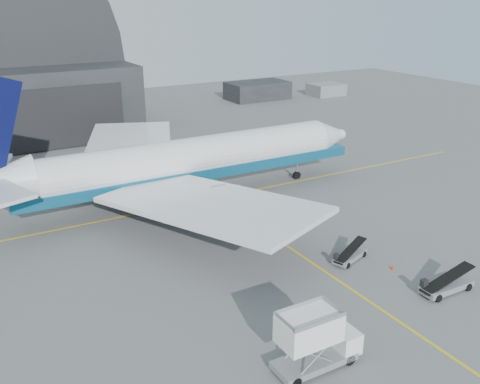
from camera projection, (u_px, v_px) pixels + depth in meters
ground at (318, 267)px, 48.27m from camera, size 200.00×200.00×0.00m
taxi_lines at (246, 218)px, 58.56m from camera, size 80.00×42.12×0.02m
distant_bldg_a at (257, 99)px, 124.50m from camera, size 14.00×8.00×4.00m
distant_bldg_b at (326, 95)px, 129.20m from camera, size 8.00×6.00×2.80m
airliner at (179, 162)px, 61.60m from camera, size 49.55×48.05×17.39m
catering_truck at (315, 340)px, 34.58m from camera, size 6.05×2.37×4.16m
pushback_tug at (273, 216)px, 57.41m from camera, size 4.89×3.84×2.00m
belt_loader_a at (350, 255)px, 49.22m from camera, size 4.38×2.61×1.64m
belt_loader_b at (446, 285)px, 44.00m from camera, size 5.19×1.89×1.98m
traffic_cone at (393, 267)px, 47.72m from camera, size 0.32×0.32×0.46m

